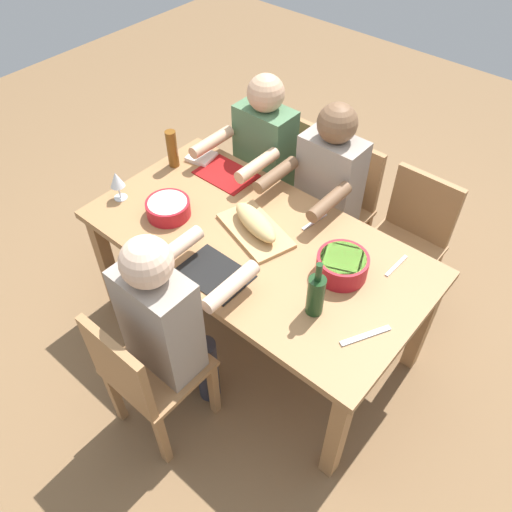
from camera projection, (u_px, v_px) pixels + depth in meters
ground_plane at (256, 330)px, 3.04m from camera, size 8.00×8.00×0.00m
dining_table at (256, 253)px, 2.57m from camera, size 1.70×0.90×0.74m
chair_far_center at (143, 374)px, 2.28m from camera, size 0.40×0.40×0.85m
diner_far_center at (168, 319)px, 2.22m from camera, size 0.41×0.53×1.20m
chair_near_left at (408, 238)px, 2.88m from camera, size 0.40×0.40×0.85m
chair_near_right at (279, 172)px, 3.31m from camera, size 0.40×0.40×0.85m
diner_near_right at (260, 157)px, 3.06m from camera, size 0.41×0.53×1.20m
chair_near_center at (339, 203)px, 3.10m from camera, size 0.40×0.40×0.85m
diner_near_center at (325, 189)px, 2.84m from camera, size 0.41×0.53×1.20m
serving_bowl_salad at (342, 265)px, 2.31m from camera, size 0.24×0.24×0.11m
serving_bowl_pasta at (168, 207)px, 2.60m from camera, size 0.23×0.23×0.08m
cutting_board at (255, 230)px, 2.54m from camera, size 0.45×0.33×0.02m
bread_loaf at (255, 222)px, 2.50m from camera, size 0.34×0.20×0.09m
wine_bottle at (316, 294)px, 2.12m from camera, size 0.08×0.08×0.29m
beer_bottle at (172, 149)px, 2.85m from camera, size 0.06×0.06×0.22m
wine_glass at (117, 181)px, 2.64m from camera, size 0.08×0.08×0.17m
placemat_far_center at (215, 274)px, 2.35m from camera, size 0.32×0.23×0.01m
fork_near_left at (396, 266)px, 2.38m from camera, size 0.02×0.17×0.01m
placemat_near_right at (226, 174)px, 2.87m from camera, size 0.32×0.23×0.01m
fork_near_center at (314, 222)px, 2.59m from camera, size 0.04×0.17×0.01m
carving_knife at (365, 336)px, 2.11m from camera, size 0.13×0.21×0.01m
napkin_stack at (201, 157)px, 2.97m from camera, size 0.16×0.16×0.02m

